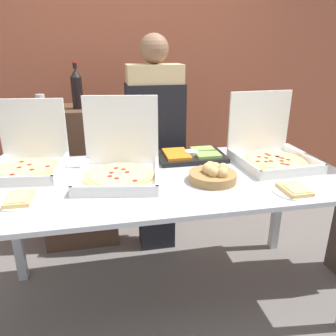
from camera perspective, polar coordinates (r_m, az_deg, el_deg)
ground_plane at (r=2.37m, az=0.00°, el=-22.01°), size 16.00×16.00×0.00m
brick_wall_behind at (r=3.43m, az=-5.96°, el=17.09°), size 10.00×0.06×2.80m
buffet_table at (r=1.92m, az=0.00°, el=-4.26°), size 2.08×0.96×0.90m
pizza_box_near_left at (r=1.86m, az=-8.44°, el=0.68°), size 0.51×0.52×0.44m
pizza_box_far_left at (r=2.18m, az=17.37°, el=2.85°), size 0.45×0.47×0.43m
pizza_box_far_right at (r=2.11m, az=-23.15°, el=1.45°), size 0.45×0.47×0.40m
paper_plate_front_center at (r=1.79m, az=21.15°, el=-3.62°), size 0.21×0.21×0.03m
paper_plate_front_left at (r=1.73m, az=-24.48°, el=-5.03°), size 0.21×0.21×0.03m
veggie_tray at (r=2.17m, az=4.03°, el=2.19°), size 0.44×0.29×0.05m
bread_basket at (r=1.81m, az=7.88°, el=-1.10°), size 0.26×0.26×0.10m
sideboard_podium at (r=2.85m, az=-15.29°, el=-1.35°), size 0.59×0.45×1.15m
soda_bottle at (r=2.62m, az=-15.58°, el=13.20°), size 0.08×0.08×0.35m
soda_can_silver at (r=2.60m, az=-21.29°, el=10.53°), size 0.07×0.07×0.12m
person_server_vest at (r=2.52m, az=-2.23°, el=5.48°), size 0.42×0.24×1.68m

